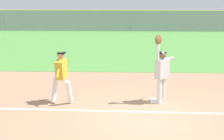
# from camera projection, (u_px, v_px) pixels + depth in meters

# --- Properties ---
(ground_plane) EXTENTS (70.53, 70.53, 0.00)m
(ground_plane) POSITION_uv_depth(u_px,v_px,m) (142.00, 122.00, 9.95)
(ground_plane) COLOR tan
(outfield_grass) EXTENTS (45.10, 16.04, 0.01)m
(outfield_grass) POSITION_uv_depth(u_px,v_px,m) (133.00, 45.00, 23.68)
(outfield_grass) COLOR #549342
(outfield_grass) RESTS_ON ground_plane
(chalk_foul_line) EXTENTS (12.00, 0.44, 0.01)m
(chalk_foul_line) POSITION_uv_depth(u_px,v_px,m) (29.00, 109.00, 10.99)
(chalk_foul_line) COLOR white
(chalk_foul_line) RESTS_ON ground_plane
(first_base) EXTENTS (0.40, 0.40, 0.08)m
(first_base) POSITION_uv_depth(u_px,v_px,m) (156.00, 101.00, 11.71)
(first_base) COLOR white
(first_base) RESTS_ON ground_plane
(fielder) EXTENTS (0.74, 0.68, 2.28)m
(fielder) POSITION_uv_depth(u_px,v_px,m) (162.00, 70.00, 11.34)
(fielder) COLOR silver
(fielder) RESTS_ON ground_plane
(runner) EXTENTS (0.75, 0.84, 1.72)m
(runner) POSITION_uv_depth(u_px,v_px,m) (61.00, 74.00, 11.36)
(runner) COLOR white
(runner) RESTS_ON ground_plane
(baseball) EXTENTS (0.07, 0.07, 0.07)m
(baseball) POSITION_uv_depth(u_px,v_px,m) (163.00, 53.00, 11.11)
(baseball) COLOR white
(outfield_fence) EXTENTS (45.18, 0.08, 1.88)m
(outfield_fence) POSITION_uv_depth(u_px,v_px,m) (131.00, 21.00, 31.28)
(outfield_fence) COLOR #93999E
(outfield_fence) RESTS_ON ground_plane
(parked_car_tan) EXTENTS (4.46, 2.23, 1.25)m
(parked_car_tan) POSITION_uv_depth(u_px,v_px,m) (24.00, 20.00, 34.96)
(parked_car_tan) COLOR tan
(parked_car_tan) RESTS_ON ground_plane
(parked_car_blue) EXTENTS (4.55, 2.42, 1.25)m
(parked_car_blue) POSITION_uv_depth(u_px,v_px,m) (76.00, 20.00, 35.09)
(parked_car_blue) COLOR #23389E
(parked_car_blue) RESTS_ON ground_plane
(parked_car_green) EXTENTS (4.46, 2.23, 1.25)m
(parked_car_green) POSITION_uv_depth(u_px,v_px,m) (125.00, 21.00, 34.32)
(parked_car_green) COLOR #1E6B33
(parked_car_green) RESTS_ON ground_plane
(parked_car_black) EXTENTS (4.46, 2.23, 1.25)m
(parked_car_black) POSITION_uv_depth(u_px,v_px,m) (181.00, 21.00, 34.21)
(parked_car_black) COLOR black
(parked_car_black) RESTS_ON ground_plane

